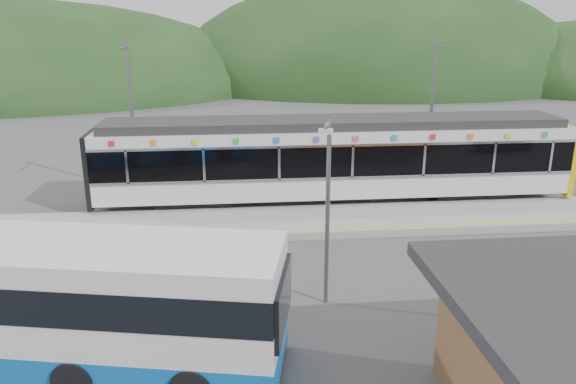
{
  "coord_description": "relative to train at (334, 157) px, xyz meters",
  "views": [
    {
      "loc": [
        -2.43,
        -17.29,
        7.79
      ],
      "look_at": [
        -0.63,
        1.0,
        2.1
      ],
      "focal_mm": 35.0,
      "sensor_mm": 36.0,
      "label": 1
    }
  ],
  "objects": [
    {
      "name": "platform",
      "position": [
        -1.88,
        -2.7,
        -1.91
      ],
      "size": [
        26.0,
        3.2,
        0.3
      ],
      "primitive_type": "cube",
      "color": "#9E9E99",
      "rests_on": "ground"
    },
    {
      "name": "lamp_post",
      "position": [
        -1.81,
        -9.11,
        1.11
      ],
      "size": [
        0.39,
        0.99,
        5.29
      ],
      "rotation": [
        0.0,
        0.0,
        -0.29
      ],
      "color": "slate",
      "rests_on": "ground"
    },
    {
      "name": "ground",
      "position": [
        -1.88,
        -6.0,
        -2.06
      ],
      "size": [
        120.0,
        120.0,
        0.0
      ],
      "primitive_type": "plane",
      "color": "#4C4C4F",
      "rests_on": "ground"
    },
    {
      "name": "catenary_mast_west",
      "position": [
        -8.88,
        2.56,
        1.58
      ],
      "size": [
        0.18,
        1.8,
        7.0
      ],
      "color": "slate",
      "rests_on": "ground"
    },
    {
      "name": "hills",
      "position": [
        4.31,
        -0.71,
        -2.06
      ],
      "size": [
        146.0,
        149.0,
        26.0
      ],
      "color": "#1E3D19",
      "rests_on": "ground"
    },
    {
      "name": "yellow_line",
      "position": [
        -1.88,
        -4.0,
        -1.76
      ],
      "size": [
        26.0,
        0.1,
        0.01
      ],
      "primitive_type": "cube",
      "color": "yellow",
      "rests_on": "platform"
    },
    {
      "name": "bus",
      "position": [
        -8.9,
        -11.26,
        -0.58
      ],
      "size": [
        11.56,
        4.85,
        3.07
      ],
      "rotation": [
        0.0,
        0.0,
        -0.21
      ],
      "color": "blue",
      "rests_on": "ground"
    },
    {
      "name": "catenary_mast_east",
      "position": [
        5.12,
        2.56,
        1.58
      ],
      "size": [
        0.18,
        1.8,
        7.0
      ],
      "color": "slate",
      "rests_on": "ground"
    },
    {
      "name": "train",
      "position": [
        0.0,
        0.0,
        0.0
      ],
      "size": [
        20.44,
        3.01,
        3.74
      ],
      "color": "black",
      "rests_on": "ground"
    }
  ]
}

